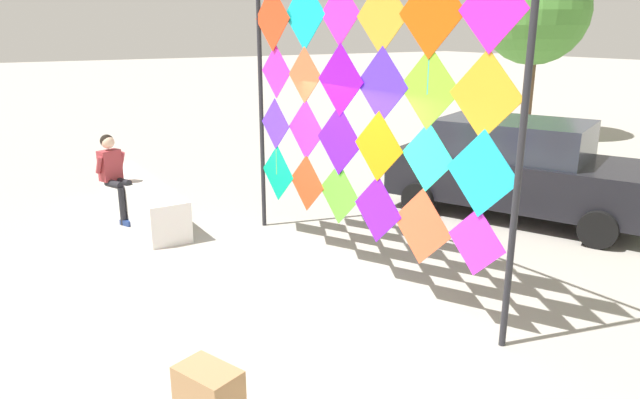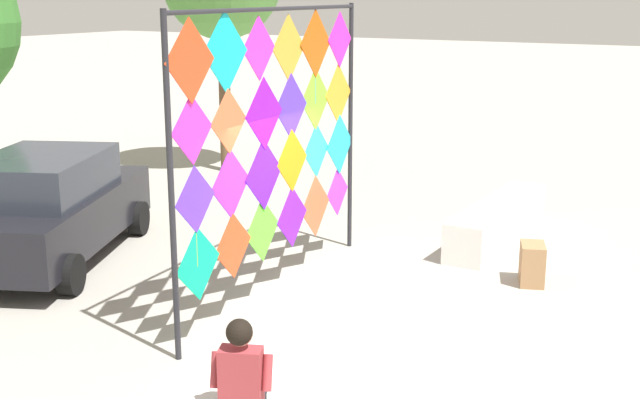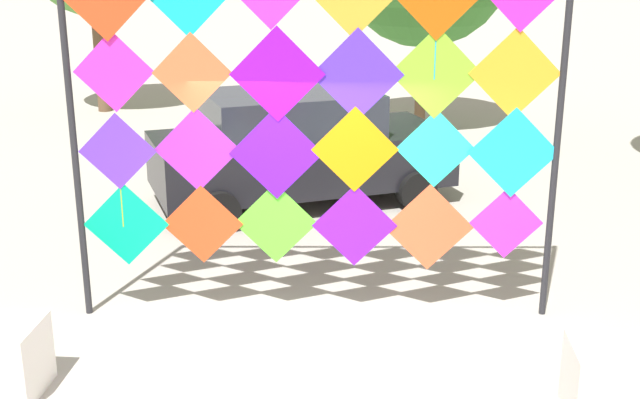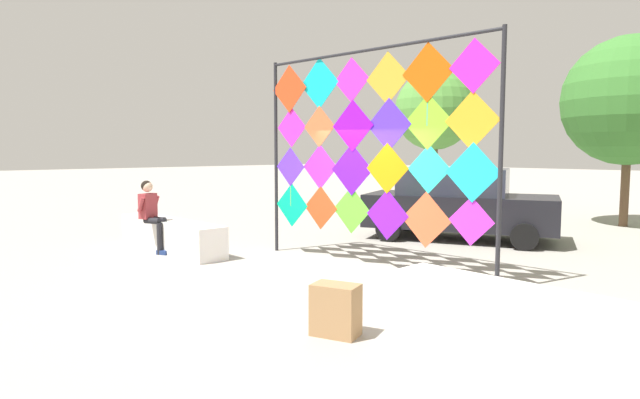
{
  "view_description": "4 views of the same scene",
  "coord_description": "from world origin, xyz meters",
  "px_view_note": "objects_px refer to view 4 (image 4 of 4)",
  "views": [
    {
      "loc": [
        6.08,
        -3.06,
        3.22
      ],
      "look_at": [
        0.32,
        0.52,
        1.23
      ],
      "focal_mm": 32.86,
      "sensor_mm": 36.0,
      "label": 1
    },
    {
      "loc": [
        -9.26,
        -4.71,
        4.09
      ],
      "look_at": [
        0.12,
        0.71,
        1.39
      ],
      "focal_mm": 46.78,
      "sensor_mm": 36.0,
      "label": 2
    },
    {
      "loc": [
        0.68,
        -6.68,
        3.82
      ],
      "look_at": [
        0.12,
        0.32,
        1.59
      ],
      "focal_mm": 45.99,
      "sensor_mm": 36.0,
      "label": 3
    },
    {
      "loc": [
        6.26,
        -5.82,
        2.1
      ],
      "look_at": [
        -0.6,
        0.66,
        1.24
      ],
      "focal_mm": 29.59,
      "sensor_mm": 36.0,
      "label": 4
    }
  ],
  "objects_px": {
    "kite_display_rack": "(370,140)",
    "tree_far_right": "(434,112)",
    "cardboard_box_large": "(336,310)",
    "seated_vendor": "(152,211)",
    "parked_car": "(458,203)",
    "tree_palm_like": "(625,102)"
  },
  "relations": [
    {
      "from": "seated_vendor",
      "to": "cardboard_box_large",
      "type": "distance_m",
      "value": 6.18
    },
    {
      "from": "parked_car",
      "to": "tree_far_right",
      "type": "relative_size",
      "value": 0.9
    },
    {
      "from": "seated_vendor",
      "to": "tree_palm_like",
      "type": "relative_size",
      "value": 0.28
    },
    {
      "from": "cardboard_box_large",
      "to": "tree_palm_like",
      "type": "bearing_deg",
      "value": 93.68
    },
    {
      "from": "kite_display_rack",
      "to": "tree_palm_like",
      "type": "height_order",
      "value": "tree_palm_like"
    },
    {
      "from": "cardboard_box_large",
      "to": "kite_display_rack",
      "type": "bearing_deg",
      "value": 125.43
    },
    {
      "from": "kite_display_rack",
      "to": "tree_far_right",
      "type": "distance_m",
      "value": 12.21
    },
    {
      "from": "tree_palm_like",
      "to": "kite_display_rack",
      "type": "bearing_deg",
      "value": -98.19
    },
    {
      "from": "parked_car",
      "to": "cardboard_box_large",
      "type": "height_order",
      "value": "parked_car"
    },
    {
      "from": "cardboard_box_large",
      "to": "tree_far_right",
      "type": "bearing_deg",
      "value": 120.71
    },
    {
      "from": "parked_car",
      "to": "tree_far_right",
      "type": "bearing_deg",
      "value": 128.61
    },
    {
      "from": "seated_vendor",
      "to": "tree_far_right",
      "type": "height_order",
      "value": "tree_far_right"
    },
    {
      "from": "parked_car",
      "to": "tree_palm_like",
      "type": "relative_size",
      "value": 0.9
    },
    {
      "from": "seated_vendor",
      "to": "cardboard_box_large",
      "type": "relative_size",
      "value": 2.53
    },
    {
      "from": "cardboard_box_large",
      "to": "tree_far_right",
      "type": "xyz_separation_m",
      "value": [
        -8.04,
        13.54,
        3.35
      ]
    },
    {
      "from": "kite_display_rack",
      "to": "parked_car",
      "type": "relative_size",
      "value": 1.04
    },
    {
      "from": "kite_display_rack",
      "to": "tree_far_right",
      "type": "height_order",
      "value": "tree_far_right"
    },
    {
      "from": "kite_display_rack",
      "to": "parked_car",
      "type": "xyz_separation_m",
      "value": [
        -0.6,
        3.89,
        -1.45
      ]
    },
    {
      "from": "tree_palm_like",
      "to": "cardboard_box_large",
      "type": "bearing_deg",
      "value": -86.32
    },
    {
      "from": "seated_vendor",
      "to": "tree_far_right",
      "type": "distance_m",
      "value": 13.24
    },
    {
      "from": "parked_car",
      "to": "seated_vendor",
      "type": "bearing_deg",
      "value": -119.07
    },
    {
      "from": "parked_car",
      "to": "cardboard_box_large",
      "type": "relative_size",
      "value": 8.0
    }
  ]
}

